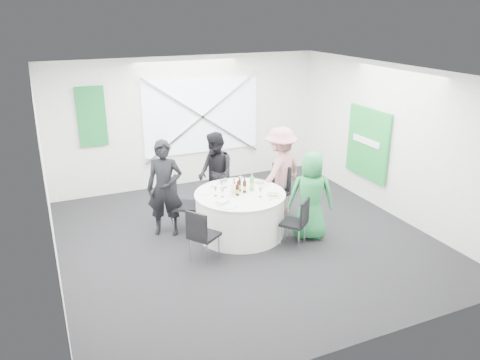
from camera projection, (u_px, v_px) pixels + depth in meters
name	position (u px, v px, depth m)	size (l,w,h in m)	color
floor	(245.00, 238.00, 8.06)	(6.00, 6.00, 0.00)	black
ceiling	(245.00, 73.00, 7.09)	(6.00, 6.00, 0.00)	silver
wall_back	(188.00, 122.00, 10.15)	(6.00, 6.00, 0.00)	silver
wall_front	(360.00, 240.00, 5.00)	(6.00, 6.00, 0.00)	silver
wall_left	(47.00, 188.00, 6.44)	(6.00, 6.00, 0.00)	silver
wall_right	(392.00, 141.00, 8.70)	(6.00, 6.00, 0.00)	silver
window_panel	(202.00, 116.00, 10.19)	(2.60, 0.03, 1.60)	white
window_brace_a	(202.00, 117.00, 10.16)	(0.05, 0.05, 3.16)	silver
window_brace_b	(202.00, 117.00, 10.16)	(0.05, 0.05, 3.16)	silver
green_banner	(92.00, 117.00, 9.25)	(0.55, 0.04, 1.20)	#167139
green_sign	(367.00, 143.00, 9.27)	(0.05, 1.20, 1.40)	green
banquet_table	(240.00, 213.00, 8.10)	(1.56, 1.56, 0.76)	silver
chair_back	(221.00, 183.00, 8.99)	(0.46, 0.47, 0.95)	black
chair_back_left	(180.00, 200.00, 8.15)	(0.61, 0.61, 0.98)	black
chair_back_right	(277.00, 187.00, 8.73)	(0.59, 0.59, 0.98)	black
chair_front_right	(298.00, 220.00, 7.61)	(0.54, 0.54, 0.84)	black
chair_front_left	(201.00, 232.00, 7.12)	(0.56, 0.56, 0.88)	black
person_man_back_left	(165.00, 188.00, 7.95)	(0.61, 0.40, 1.69)	black
person_man_back	(216.00, 174.00, 8.81)	(0.77, 0.42, 1.58)	black
person_woman_pink	(280.00, 171.00, 8.76)	(1.09, 0.51, 1.69)	#B97879
person_woman_green	(311.00, 196.00, 7.85)	(0.75, 0.48, 1.52)	#238242
plate_back	(227.00, 183.00, 8.41)	(0.28, 0.28, 0.01)	white
plate_back_left	(205.00, 192.00, 8.00)	(0.29, 0.29, 0.01)	white
plate_back_right	(260.00, 183.00, 8.39)	(0.26, 0.26, 0.04)	white
plate_front_right	(273.00, 195.00, 7.85)	(0.28, 0.28, 0.04)	white
plate_front_left	(228.00, 206.00, 7.43)	(0.27, 0.27, 0.01)	white
napkin	(223.00, 202.00, 7.51)	(0.18, 0.12, 0.05)	silver
beer_bottle_a	(234.00, 188.00, 7.94)	(0.06, 0.06, 0.26)	#381A0A
beer_bottle_b	(239.00, 186.00, 8.02)	(0.06, 0.06, 0.25)	#381A0A
beer_bottle_c	(245.00, 187.00, 7.96)	(0.06, 0.06, 0.27)	#381A0A
beer_bottle_d	(238.00, 190.00, 7.84)	(0.06, 0.06, 0.25)	#381A0A
green_water_bottle	(252.00, 184.00, 8.04)	(0.08, 0.08, 0.31)	#42AD5B
clear_water_bottle	(233.00, 190.00, 7.81)	(0.08, 0.08, 0.27)	silver
wine_glass_a	(223.00, 190.00, 7.76)	(0.07, 0.07, 0.17)	white
wine_glass_b	(222.00, 183.00, 8.09)	(0.07, 0.07, 0.17)	white
wine_glass_c	(261.00, 190.00, 7.77)	(0.07, 0.07, 0.17)	white
wine_glass_d	(240.00, 179.00, 8.26)	(0.07, 0.07, 0.17)	white
wine_glass_e	(225.00, 181.00, 8.17)	(0.07, 0.07, 0.17)	white
wine_glass_f	(252.00, 180.00, 8.20)	(0.07, 0.07, 0.17)	white
wine_glass_g	(215.00, 189.00, 7.81)	(0.07, 0.07, 0.17)	white
fork_a	(235.00, 181.00, 8.50)	(0.01, 0.15, 0.01)	silver
knife_a	(220.00, 184.00, 8.38)	(0.01, 0.15, 0.01)	silver
fork_b	(270.00, 199.00, 7.70)	(0.01, 0.15, 0.01)	silver
knife_b	(274.00, 194.00, 7.94)	(0.01, 0.15, 0.01)	silver
fork_c	(211.00, 187.00, 8.23)	(0.01, 0.15, 0.01)	silver
knife_c	(206.00, 194.00, 7.91)	(0.01, 0.15, 0.01)	silver
fork_d	(217.00, 203.00, 7.56)	(0.01, 0.15, 0.01)	silver
knife_d	(236.00, 206.00, 7.43)	(0.01, 0.15, 0.01)	silver
fork_e	(266.00, 186.00, 8.29)	(0.01, 0.15, 0.01)	silver
knife_e	(249.00, 182.00, 8.48)	(0.01, 0.15, 0.01)	silver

